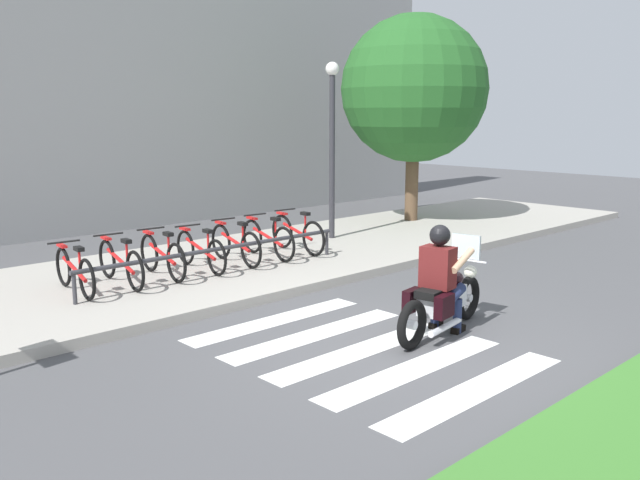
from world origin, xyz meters
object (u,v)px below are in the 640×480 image
(rider, at_px, (441,272))
(street_lamp, at_px, (332,134))
(bicycle_4, at_px, (235,244))
(bike_rack, at_px, (219,250))
(bicycle_3, at_px, (200,251))
(bicycle_1, at_px, (120,263))
(motorcycle, at_px, (443,299))
(bicycle_0, at_px, (74,271))
(bicycle_2, at_px, (162,256))
(bicycle_5, at_px, (268,239))
(bicycle_6, at_px, (297,234))
(tree_near_rack, at_px, (414,89))

(rider, distance_m, street_lamp, 6.26)
(bicycle_4, xyz_separation_m, bike_rack, (-0.73, -0.55, 0.07))
(bicycle_3, bearing_deg, bicycle_1, -179.98)
(motorcycle, relative_size, bicycle_0, 1.30)
(bicycle_4, distance_m, bike_rack, 0.92)
(bicycle_1, bearing_deg, bicycle_3, 0.02)
(bicycle_2, bearing_deg, bike_rack, -37.31)
(bicycle_3, bearing_deg, bicycle_5, -0.04)
(bicycle_4, distance_m, bicycle_5, 0.73)
(bicycle_6, bearing_deg, bicycle_4, 179.98)
(motorcycle, xyz_separation_m, bicycle_3, (-0.64, 4.54, 0.04))
(bicycle_1, xyz_separation_m, bike_rack, (1.45, -0.55, 0.08))
(rider, xyz_separation_m, bicycle_0, (-2.75, 4.55, -0.32))
(bicycle_3, bearing_deg, bicycle_2, -179.91)
(bicycle_5, relative_size, bicycle_6, 1.01)
(bicycle_2, bearing_deg, rider, -74.13)
(bicycle_0, relative_size, bicycle_1, 0.94)
(bicycle_0, height_order, bicycle_6, bicycle_6)
(rider, relative_size, street_lamp, 0.37)
(tree_near_rack, bearing_deg, rider, -138.50)
(bike_rack, bearing_deg, bicycle_5, 20.85)
(rider, distance_m, bike_rack, 4.04)
(bicycle_2, height_order, tree_near_rack, tree_near_rack)
(bicycle_2, distance_m, bicycle_6, 2.91)
(bicycle_5, xyz_separation_m, bike_rack, (-1.45, -0.55, 0.07))
(tree_near_rack, bearing_deg, bicycle_3, -171.45)
(motorcycle, height_order, rider, rider)
(street_lamp, xyz_separation_m, tree_near_rack, (3.15, 0.40, 1.00))
(motorcycle, bearing_deg, bike_rack, 99.19)
(bicycle_2, bearing_deg, bicycle_6, -0.01)
(bicycle_6, bearing_deg, bicycle_3, 179.96)
(rider, distance_m, bicycle_0, 5.32)
(bicycle_6, bearing_deg, bicycle_5, 179.96)
(bicycle_1, relative_size, bicycle_2, 1.06)
(bicycle_3, relative_size, bicycle_5, 1.01)
(rider, bearing_deg, bicycle_1, 113.95)
(bike_rack, relative_size, street_lamp, 1.30)
(street_lamp, bearing_deg, bicycle_3, -170.34)
(bicycle_1, relative_size, tree_near_rack, 0.34)
(bicycle_3, height_order, tree_near_rack, tree_near_rack)
(bicycle_0, relative_size, bike_rack, 0.33)
(bike_rack, distance_m, tree_near_rack, 7.58)
(bicycle_1, bearing_deg, bicycle_5, -0.01)
(bike_rack, xyz_separation_m, street_lamp, (3.72, 1.19, 1.77))
(bicycle_0, relative_size, bicycle_6, 0.97)
(bicycle_1, relative_size, bicycle_4, 1.05)
(bicycle_3, relative_size, tree_near_rack, 0.33)
(bicycle_1, relative_size, bike_rack, 0.35)
(motorcycle, bearing_deg, bicycle_5, 79.88)
(bicycle_6, bearing_deg, bicycle_0, 179.98)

